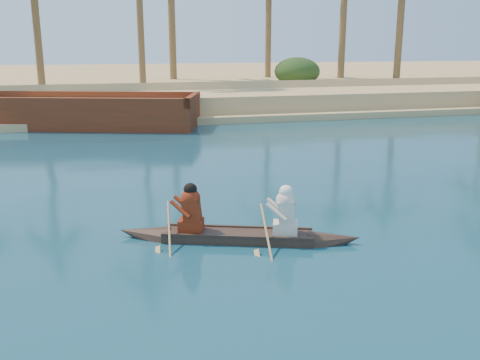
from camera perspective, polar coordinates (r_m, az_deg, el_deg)
name	(u,v)px	position (r m, az deg, el deg)	size (l,w,h in m)	color
sandy_embankment	(150,82)	(52.11, -9.61, 10.26)	(150.00, 51.00, 1.50)	tan
shrub_cluster	(171,88)	(36.81, -7.35, 9.76)	(100.00, 6.00, 2.40)	#203F17
canoe	(238,228)	(11.40, -0.24, -5.17)	(5.11, 2.42, 1.43)	#38281F
barge_mid	(83,113)	(28.26, -16.36, 6.84)	(11.99, 7.12, 1.90)	maroon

